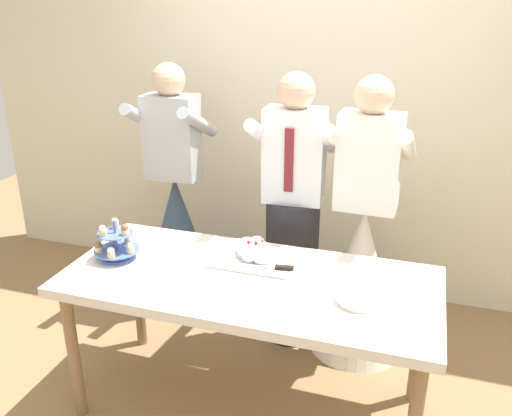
{
  "coord_description": "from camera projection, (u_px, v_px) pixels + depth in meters",
  "views": [
    {
      "loc": [
        0.72,
        -2.14,
        2.03
      ],
      "look_at": [
        -0.01,
        0.15,
        1.07
      ],
      "focal_mm": 37.42,
      "sensor_mm": 36.0,
      "label": 1
    }
  ],
  "objects": [
    {
      "name": "ground_plane",
      "position": [
        250.0,
        405.0,
        2.85
      ],
      "size": [
        8.0,
        8.0,
        0.0
      ],
      "primitive_type": "plane",
      "color": "olive"
    },
    {
      "name": "person_guest",
      "position": [
        177.0,
        224.0,
        3.64
      ],
      "size": [
        0.56,
        0.56,
        1.66
      ],
      "color": "#334760",
      "rests_on": "ground_plane"
    },
    {
      "name": "cupcake_stand",
      "position": [
        116.0,
        244.0,
        2.72
      ],
      "size": [
        0.23,
        0.23,
        0.21
      ],
      "color": "#4C66B2",
      "rests_on": "dessert_table"
    },
    {
      "name": "dessert_table",
      "position": [
        249.0,
        291.0,
        2.59
      ],
      "size": [
        1.8,
        0.8,
        0.78
      ],
      "color": "silver",
      "rests_on": "ground_plane"
    },
    {
      "name": "main_cake_tray",
      "position": [
        255.0,
        253.0,
        2.71
      ],
      "size": [
        0.44,
        0.31,
        0.13
      ],
      "color": "silver",
      "rests_on": "dessert_table"
    },
    {
      "name": "person_bride",
      "position": [
        361.0,
        262.0,
        3.13
      ],
      "size": [
        0.56,
        0.56,
        1.66
      ],
      "color": "white",
      "rests_on": "ground_plane"
    },
    {
      "name": "plate_stack",
      "position": [
        358.0,
        297.0,
        2.35
      ],
      "size": [
        0.2,
        0.2,
        0.04
      ],
      "color": "white",
      "rests_on": "dessert_table"
    },
    {
      "name": "person_groom",
      "position": [
        292.0,
        227.0,
        3.19
      ],
      "size": [
        0.48,
        0.51,
        1.66
      ],
      "color": "#232328",
      "rests_on": "ground_plane"
    },
    {
      "name": "rear_wall",
      "position": [
        317.0,
        89.0,
        3.6
      ],
      "size": [
        5.2,
        0.1,
        2.9
      ],
      "primitive_type": "cube",
      "color": "beige",
      "rests_on": "ground_plane"
    }
  ]
}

